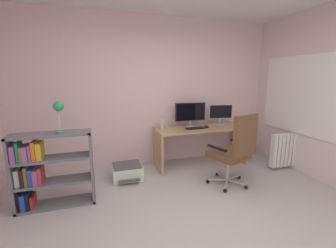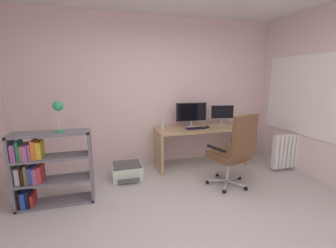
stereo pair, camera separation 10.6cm
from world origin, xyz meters
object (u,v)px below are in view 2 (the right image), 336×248
Objects in this scene: computer_mouse at (207,127)px; radiator at (291,151)px; desk_lamp at (58,108)px; printer at (127,171)px; office_chair at (235,149)px; monitor_main at (191,113)px; keyboard at (196,128)px; desktop_speaker at (163,124)px; desk at (201,137)px; monitor_secondary at (222,113)px; bookshelf at (44,169)px.

radiator is at bearing -12.45° from computer_mouse.
desk_lamp is 1.53m from printer.
desk_lamp reaches higher than office_chair.
desk_lamp is at bearing -148.33° from printer.
computer_mouse reaches higher than radiator.
desk_lamp is at bearing -157.67° from monitor_main.
keyboard is 0.30× the size of office_chair.
desktop_speaker is (-0.81, 0.14, 0.07)m from computer_mouse.
desk is 5.00× the size of keyboard.
monitor_secondary is 2.10m from printer.
printer is (1.09, 0.53, -0.38)m from bookshelf.
bookshelf is at bearing -165.22° from keyboard.
office_chair is 1.17× the size of bookshelf.
monitor_main is 0.80× the size of radiator.
bookshelf is 1.27m from printer.
desk reaches higher than radiator.
radiator is at bearing 0.96° from bookshelf.
desk_lamp is at bearing -162.50° from monitor_secondary.
monitor_secondary reaches higher than desktop_speaker.
radiator is at bearing -19.22° from desktop_speaker.
monitor_secondary is at bearing 17.50° from desk_lamp.
printer is (-1.26, -0.13, -0.62)m from keyboard.
keyboard is at bearing -153.37° from desk.
desktop_speaker is 0.18× the size of bookshelf.
desktop_speaker is 1.81m from desk_lamp.
desktop_speaker is 0.23× the size of radiator.
monitor_secondary reaches higher than desk.
desk is 2.33× the size of radiator.
desktop_speaker is 2.34m from radiator.
printer is at bearing 152.54° from office_chair.
desktop_speaker is (-0.57, -0.05, -0.18)m from monitor_main.
bookshelf is 1.33× the size of radiator.
desktop_speaker is at bearing 24.79° from bookshelf.
keyboard is 2.00× the size of desktop_speaker.
radiator is at bearing -9.24° from printer.
computer_mouse reaches higher than printer.
monitor_main reaches higher than bookshelf.
bookshelf is 0.81m from desk_lamp.
desktop_speaker reaches higher than printer.
bookshelf reaches higher than computer_mouse.
printer is 2.90m from radiator.
desk is 1.60m from radiator.
computer_mouse is (-0.40, -0.19, -0.22)m from monitor_secondary.
radiator is (2.85, -0.46, 0.24)m from printer.
computer_mouse is 0.20× the size of printer.
office_chair reaches higher than desk.
printer is (-1.89, -0.34, -0.84)m from monitor_secondary.
monitor_main reaches higher than office_chair.
desktop_speaker is at bearing -175.23° from monitor_main.
desk_lamp is (-2.35, -0.68, 0.52)m from computer_mouse.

